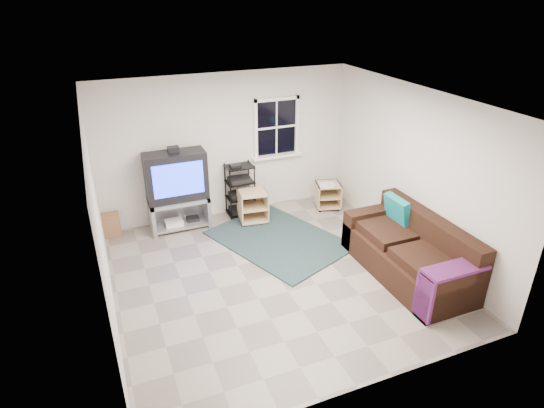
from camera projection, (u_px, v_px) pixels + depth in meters
name	position (u px, v px, depth m)	size (l,w,h in m)	color
room	(276.00, 131.00, 8.36)	(4.60, 4.62, 4.60)	gray
tv_unit	(177.00, 184.00, 7.77)	(1.02, 0.51, 1.51)	gray
av_rack	(240.00, 193.00, 8.40)	(0.50, 0.36, 1.00)	black
side_table_left	(252.00, 204.00, 8.24)	(0.55, 0.55, 0.58)	tan
side_table_right	(327.00, 193.00, 8.74)	(0.55, 0.55, 0.52)	tan
sofa	(410.00, 254.00, 6.67)	(0.96, 2.15, 0.98)	black
shag_rug	(279.00, 239.00, 7.70)	(1.59, 2.19, 0.03)	black
paper_bag	(111.00, 225.00, 7.76)	(0.29, 0.19, 0.42)	#8B5D3E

